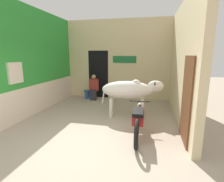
{
  "coord_description": "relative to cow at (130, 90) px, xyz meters",
  "views": [
    {
      "loc": [
        1.58,
        -3.49,
        2.11
      ],
      "look_at": [
        0.33,
        2.19,
        0.91
      ],
      "focal_mm": 28.0,
      "sensor_mm": 36.0,
      "label": 1
    }
  ],
  "objects": [
    {
      "name": "wall_back_with_doorway",
      "position": [
        -1.25,
        2.78,
        0.7
      ],
      "size": [
        4.95,
        0.93,
        3.76
      ],
      "color": "beige",
      "rests_on": "ground_plane"
    },
    {
      "name": "motorcycle_near",
      "position": [
        0.39,
        -1.39,
        -0.48
      ],
      "size": [
        0.58,
        2.12,
        0.81
      ],
      "color": "black",
      "rests_on": "ground_plane"
    },
    {
      "name": "wall_right_with_door",
      "position": [
        1.63,
        0.06,
        0.91
      ],
      "size": [
        0.22,
        4.86,
        3.76
      ],
      "color": "beige",
      "rests_on": "ground_plane"
    },
    {
      "name": "plastic_stool",
      "position": [
        -2.36,
        2.12,
        -0.73
      ],
      "size": [
        0.31,
        0.31,
        0.39
      ],
      "color": "#2856B2",
      "rests_on": "ground_plane"
    },
    {
      "name": "cow",
      "position": [
        0.0,
        0.0,
        0.0
      ],
      "size": [
        2.09,
        0.78,
        1.31
      ],
      "color": "silver",
      "rests_on": "ground_plane"
    },
    {
      "name": "shopkeeper_seated",
      "position": [
        -1.96,
        1.99,
        -0.32
      ],
      "size": [
        0.43,
        0.33,
        1.2
      ],
      "color": "#282833",
      "rests_on": "ground_plane"
    },
    {
      "name": "wall_left_shopfront",
      "position": [
        -3.49,
        0.1,
        0.87
      ],
      "size": [
        0.25,
        4.86,
        3.76
      ],
      "color": "green",
      "rests_on": "ground_plane"
    },
    {
      "name": "ground_plane",
      "position": [
        -0.93,
        -2.32,
        -0.94
      ],
      "size": [
        30.0,
        30.0,
        0.0
      ],
      "primitive_type": "plane",
      "color": "tan"
    }
  ]
}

